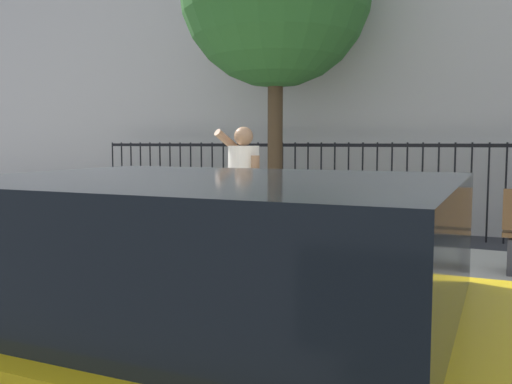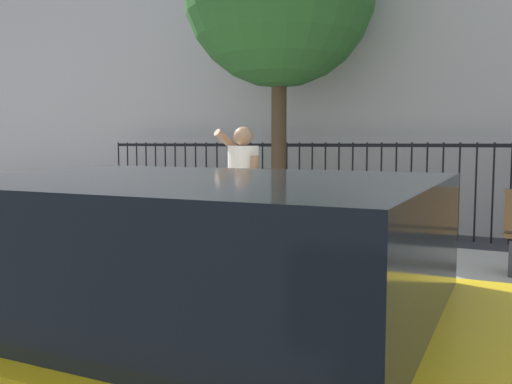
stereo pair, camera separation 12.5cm
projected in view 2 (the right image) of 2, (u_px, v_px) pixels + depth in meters
name	position (u px, v px, depth m)	size (l,w,h in m)	color
ground_plane	(196.00, 345.00, 4.38)	(60.00, 60.00, 0.00)	#333338
sidewalk	(304.00, 276.00, 6.32)	(28.00, 4.40, 0.15)	#B2ADA3
iron_fence	(388.00, 176.00, 9.50)	(12.03, 0.04, 1.60)	black
taxi_yellow	(222.00, 355.00, 2.33)	(4.27, 2.00, 1.45)	yellow
pedestrian_on_phone	(245.00, 189.00, 6.05)	(0.72, 0.55, 1.62)	#936B4C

